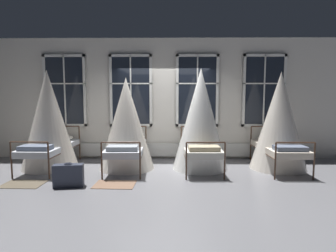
{
  "coord_description": "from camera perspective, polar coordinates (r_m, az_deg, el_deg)",
  "views": [
    {
      "loc": [
        0.22,
        -6.88,
        1.76
      ],
      "look_at": [
        0.13,
        -0.09,
        1.03
      ],
      "focal_mm": 30.36,
      "sensor_mm": 36.0,
      "label": 1
    }
  ],
  "objects": [
    {
      "name": "back_wall_with_windows",
      "position": [
        7.97,
        -0.79,
        5.43
      ],
      "size": [
        9.98,
        0.1,
        3.32
      ],
      "primitive_type": "cube",
      "color": "silver",
      "rests_on": "ground"
    },
    {
      "name": "cot_third",
      "position": [
        6.83,
        6.52,
        1.03
      ],
      "size": [
        1.32,
        1.94,
        2.41
      ],
      "rotation": [
        0.0,
        0.0,
        1.6
      ],
      "color": "#4C3323",
      "rests_on": "ground"
    },
    {
      "name": "rug_second",
      "position": [
        5.84,
        -10.64,
        -11.46
      ],
      "size": [
        0.82,
        0.59,
        0.01
      ],
      "primitive_type": "cube",
      "rotation": [
        0.0,
        0.0,
        -0.04
      ],
      "color": "brown",
      "rests_on": "ground"
    },
    {
      "name": "suitcase_dark",
      "position": [
        5.9,
        -19.35,
        -9.35
      ],
      "size": [
        0.58,
        0.28,
        0.47
      ],
      "rotation": [
        0.0,
        0.0,
        0.14
      ],
      "color": "#2D3342",
      "rests_on": "ground"
    },
    {
      "name": "window_bank",
      "position": [
        7.88,
        -0.81,
        1.88
      ],
      "size": [
        6.66,
        0.1,
        2.81
      ],
      "color": "black",
      "rests_on": "ground"
    },
    {
      "name": "cot_fourth",
      "position": [
        7.29,
        21.45,
        0.66
      ],
      "size": [
        1.32,
        1.92,
        2.33
      ],
      "rotation": [
        0.0,
        0.0,
        1.57
      ],
      "color": "#4C3323",
      "rests_on": "ground"
    },
    {
      "name": "rug_first",
      "position": [
        6.45,
        -27.04,
        -10.34
      ],
      "size": [
        0.81,
        0.58,
        0.01
      ],
      "primitive_type": "cube",
      "rotation": [
        0.0,
        0.0,
        -0.02
      ],
      "color": "brown",
      "rests_on": "ground"
    },
    {
      "name": "cot_second",
      "position": [
        6.88,
        -8.34,
        0.17
      ],
      "size": [
        1.32,
        1.94,
        2.19
      ],
      "rotation": [
        0.0,
        0.0,
        1.59
      ],
      "color": "#4C3323",
      "rests_on": "ground"
    },
    {
      "name": "cot_first",
      "position": [
        7.43,
        -22.85,
        0.87
      ],
      "size": [
        1.32,
        1.94,
        2.37
      ],
      "rotation": [
        0.0,
        0.0,
        1.55
      ],
      "color": "#4C3323",
      "rests_on": "ground"
    },
    {
      "name": "ground",
      "position": [
        7.1,
        -1.01,
        -8.21
      ],
      "size": [
        21.56,
        21.56,
        0.0
      ],
      "primitive_type": "plane",
      "color": "slate"
    }
  ]
}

